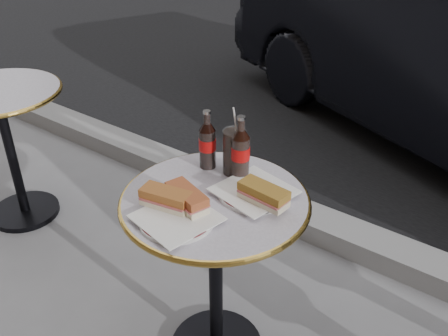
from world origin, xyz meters
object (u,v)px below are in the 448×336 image
Objects in this scene: plate_left at (177,220)px; cola_glass at (234,152)px; cola_bottle_right at (241,148)px; cola_bottle_left at (207,139)px; bistro_table at (216,281)px; plate_right at (254,193)px.

plate_left is 1.39× the size of cola_glass.
cola_bottle_right is 1.40× the size of cola_glass.
cola_bottle_left is 0.10m from cola_glass.
bistro_table is at bearing -87.55° from cola_bottle_right.
plate_right is at bearing -12.59° from cola_bottle_left.
cola_glass reaches higher than bistro_table.
cola_glass is at bearing 13.04° from cola_bottle_left.
cola_bottle_right is at bearing 4.52° from cola_bottle_left.
cola_bottle_right is (0.01, 0.32, 0.11)m from plate_left.
cola_bottle_right is at bearing 88.19° from plate_left.
plate_right is at bearing -29.36° from cola_glass.
cola_bottle_left is 1.32× the size of cola_glass.
plate_right reaches higher than bistro_table.
plate_right is 0.16m from cola_bottle_right.
bistro_table is at bearing -135.00° from plate_right.
cola_glass is at bearing 150.64° from plate_right.
cola_bottle_left reaches higher than plate_right.
plate_left is 0.34m from cola_bottle_right.
bistro_table is 3.14× the size of plate_right.
cola_bottle_right reaches higher than plate_left.
cola_glass is at bearing 103.98° from bistro_table.
bistro_table is 0.51m from cola_bottle_left.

